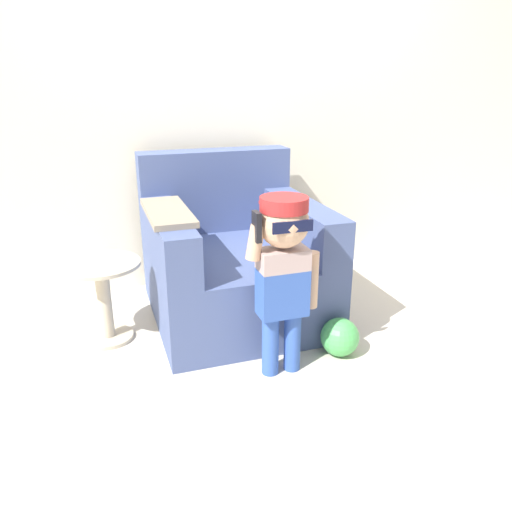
# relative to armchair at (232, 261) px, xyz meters

# --- Properties ---
(ground_plane) EXTENTS (10.00, 10.00, 0.00)m
(ground_plane) POSITION_rel_armchair_xyz_m (0.23, -0.13, -0.32)
(ground_plane) COLOR beige
(wall_back) EXTENTS (10.00, 0.05, 2.60)m
(wall_back) POSITION_rel_armchair_xyz_m (0.23, 0.59, 0.98)
(wall_back) COLOR beige
(wall_back) RESTS_ON ground_plane
(armchair) EXTENTS (0.96, 1.05, 0.92)m
(armchair) POSITION_rel_armchair_xyz_m (0.00, 0.00, 0.00)
(armchair) COLOR #475684
(armchair) RESTS_ON ground_plane
(person_child) EXTENTS (0.35, 0.26, 0.86)m
(person_child) POSITION_rel_armchair_xyz_m (0.04, -0.71, 0.25)
(person_child) COLOR #3356AD
(person_child) RESTS_ON ground_plane
(side_table) EXTENTS (0.41, 0.41, 0.44)m
(side_table) POSITION_rel_armchair_xyz_m (-0.74, -0.11, -0.06)
(side_table) COLOR beige
(side_table) RESTS_ON ground_plane
(toy_ball) EXTENTS (0.20, 0.20, 0.20)m
(toy_ball) POSITION_rel_armchair_xyz_m (0.38, -0.66, -0.23)
(toy_ball) COLOR #4CB256
(toy_ball) RESTS_ON ground_plane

